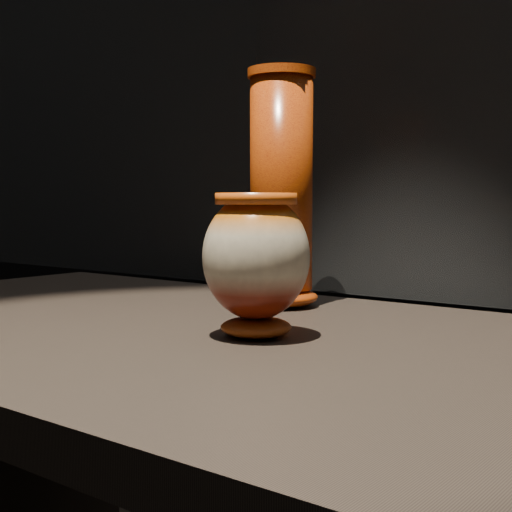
{
  "coord_description": "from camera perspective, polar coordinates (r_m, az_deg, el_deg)",
  "views": [
    {
      "loc": [
        0.46,
        -0.75,
        1.08
      ],
      "look_at": [
        -0.12,
        -0.01,
        1.01
      ],
      "focal_mm": 50.0,
      "sensor_mm": 36.0,
      "label": 1
    }
  ],
  "objects": [
    {
      "name": "tall_vase",
      "position": [
        1.22,
        2.04,
        5.07
      ],
      "size": [
        0.14,
        0.14,
        0.4
      ],
      "rotation": [
        0.0,
        0.0,
        0.11
      ],
      "color": "#AA430B",
      "rests_on": "display_plinth"
    },
    {
      "name": "main_vase",
      "position": [
        0.95,
        -0.0,
        -0.21
      ],
      "size": [
        0.18,
        0.18,
        0.19
      ],
      "rotation": [
        0.0,
        0.0,
        0.33
      ],
      "color": "maroon",
      "rests_on": "display_plinth"
    }
  ]
}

